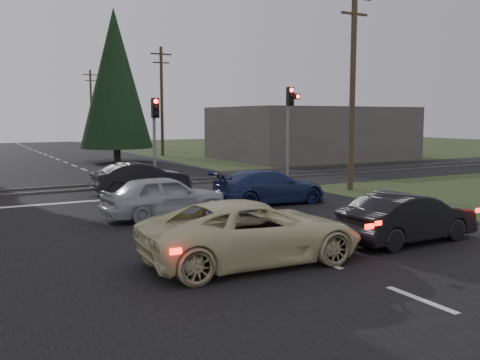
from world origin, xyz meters
TOP-DOWN VIEW (x-y plane):
  - ground at (0.00, 0.00)m, footprint 120.00×120.00m
  - road at (0.00, 10.00)m, footprint 14.00×100.00m
  - rail_corridor at (0.00, 12.00)m, footprint 120.00×8.00m
  - stop_line at (0.00, 8.20)m, footprint 13.00×0.35m
  - rail_near at (0.00, 11.20)m, footprint 120.00×0.12m
  - rail_far at (0.00, 12.80)m, footprint 120.00×0.12m
  - traffic_signal_right at (7.55, 9.47)m, footprint 0.68×0.48m
  - traffic_signal_center at (1.00, 10.68)m, footprint 0.32×0.48m
  - utility_pole_near at (8.50, 6.00)m, footprint 1.80×0.26m
  - utility_pole_mid at (8.50, 30.00)m, footprint 1.80×0.26m
  - utility_pole_far at (8.50, 55.00)m, footprint 1.80×0.26m
  - conifer_tree at (3.50, 26.00)m, footprint 5.20×5.20m
  - building_right at (18.00, 22.00)m, footprint 14.00×10.00m
  - cream_coupe at (-1.42, -2.43)m, footprint 5.17×2.57m
  - dark_hatchback at (3.14, -2.64)m, footprint 3.99×1.57m
  - silver_car at (-1.22, 3.64)m, footprint 4.16×1.91m
  - blue_sedan at (3.22, 4.37)m, footprint 4.48×1.97m
  - dark_car_far at (-0.20, 9.15)m, footprint 4.07×1.45m

SIDE VIEW (x-z plane):
  - ground at x=0.00m, z-range 0.00..0.00m
  - road at x=0.00m, z-range 0.00..0.01m
  - rail_corridor at x=0.00m, z-range 0.00..0.01m
  - stop_line at x=0.00m, z-range 0.01..0.01m
  - rail_near at x=0.00m, z-range 0.00..0.10m
  - rail_far at x=0.00m, z-range 0.00..0.10m
  - blue_sedan at x=3.22m, z-range 0.00..1.28m
  - dark_hatchback at x=3.14m, z-range 0.00..1.29m
  - dark_car_far at x=-0.20m, z-range 0.00..1.34m
  - silver_car at x=-1.22m, z-range 0.00..1.38m
  - cream_coupe at x=-1.42m, z-range 0.00..1.41m
  - building_right at x=18.00m, z-range 0.00..4.00m
  - traffic_signal_center at x=1.00m, z-range 0.76..4.86m
  - traffic_signal_right at x=7.55m, z-range 0.96..5.66m
  - utility_pole_near at x=8.50m, z-range 0.23..9.23m
  - utility_pole_mid at x=8.50m, z-range 0.23..9.23m
  - utility_pole_far at x=8.50m, z-range 0.23..9.23m
  - conifer_tree at x=3.50m, z-range 0.49..11.49m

